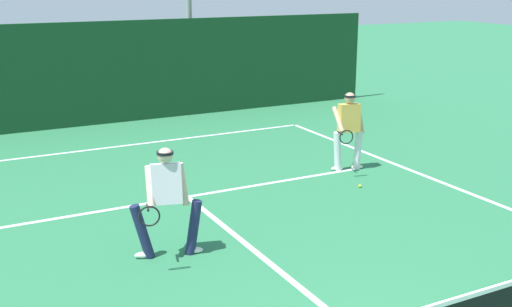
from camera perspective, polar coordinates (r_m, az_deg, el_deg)
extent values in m
cube|color=white|center=(15.59, -11.77, 0.69)|extent=(9.58, 0.10, 0.01)
cube|color=white|center=(11.83, -6.18, -3.88)|extent=(7.81, 0.10, 0.01)
cube|color=white|center=(9.10, 1.48, -10.01)|extent=(0.10, 6.40, 0.01)
cube|color=white|center=(6.37, 15.99, -13.01)|extent=(10.32, 0.03, 0.05)
cylinder|color=#1E234C|center=(9.35, -5.63, -6.61)|extent=(0.30, 0.21, 0.83)
cylinder|color=#1E234C|center=(9.30, -10.21, -6.92)|extent=(0.36, 0.23, 0.83)
ellipsoid|color=white|center=(9.50, -5.57, -8.65)|extent=(0.28, 0.17, 0.09)
ellipsoid|color=white|center=(9.45, -10.10, -8.97)|extent=(0.28, 0.17, 0.09)
cube|color=silver|center=(9.08, -8.08, -2.69)|extent=(0.50, 0.43, 0.61)
cylinder|color=beige|center=(9.10, -6.59, -2.75)|extent=(0.19, 0.14, 0.64)
cylinder|color=beige|center=(9.07, -9.55, -2.94)|extent=(0.22, 0.50, 0.53)
sphere|color=beige|center=(8.96, -8.18, -0.17)|extent=(0.22, 0.22, 0.22)
cylinder|color=black|center=(8.95, -8.19, 0.06)|extent=(0.29, 0.29, 0.04)
cylinder|color=black|center=(8.91, -9.71, -4.81)|extent=(0.10, 0.26, 0.03)
torus|color=black|center=(8.59, -9.58, -5.58)|extent=(0.29, 0.10, 0.29)
cylinder|color=silver|center=(13.50, 9.14, 0.31)|extent=(0.21, 0.19, 0.84)
cylinder|color=silver|center=(13.33, 7.35, 0.19)|extent=(0.23, 0.19, 0.84)
ellipsoid|color=white|center=(13.60, 9.08, -1.19)|extent=(0.28, 0.17, 0.09)
ellipsoid|color=white|center=(13.44, 7.29, -1.33)|extent=(0.28, 0.17, 0.09)
cube|color=#E5B24C|center=(13.25, 8.37, 3.20)|extent=(0.48, 0.35, 0.59)
cylinder|color=tan|center=(13.35, 9.31, 3.13)|extent=(0.26, 0.15, 0.64)
cylinder|color=tan|center=(13.17, 7.40, 3.04)|extent=(0.22, 0.56, 0.48)
sphere|color=tan|center=(13.17, 8.44, 4.98)|extent=(0.22, 0.22, 0.22)
cylinder|color=black|center=(13.16, 8.45, 5.14)|extent=(0.29, 0.29, 0.04)
cylinder|color=black|center=(12.97, 7.57, 1.83)|extent=(0.09, 0.26, 0.03)
torus|color=black|center=(12.67, 8.13, 1.47)|extent=(0.29, 0.09, 0.29)
sphere|color=#D1E033|center=(12.42, 9.34, -2.89)|extent=(0.07, 0.07, 0.07)
cube|color=#164223|center=(17.80, -14.37, 6.95)|extent=(17.35, 0.12, 2.79)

